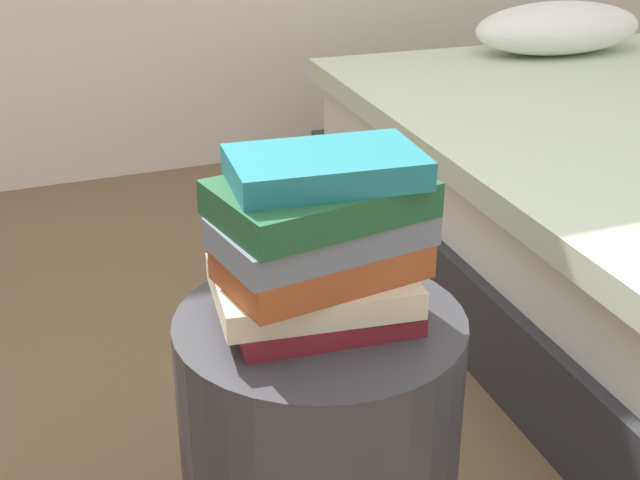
# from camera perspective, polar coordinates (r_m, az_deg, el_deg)

# --- Properties ---
(side_table) EXTENTS (0.41, 0.41, 0.47)m
(side_table) POSITION_cam_1_polar(r_m,az_deg,el_deg) (1.37, 0.00, -13.77)
(side_table) COLOR #333338
(side_table) RESTS_ON ground_plane
(book_maroon) EXTENTS (0.26, 0.17, 0.03)m
(book_maroon) POSITION_cam_1_polar(r_m,az_deg,el_deg) (1.22, 0.19, -4.78)
(book_maroon) COLOR maroon
(book_maroon) RESTS_ON side_table
(book_cream) EXTENTS (0.29, 0.23, 0.04)m
(book_cream) POSITION_cam_1_polar(r_m,az_deg,el_deg) (1.22, -0.51, -2.94)
(book_cream) COLOR beige
(book_cream) RESTS_ON book_maroon
(book_rust) EXTENTS (0.29, 0.19, 0.05)m
(book_rust) POSITION_cam_1_polar(r_m,az_deg,el_deg) (1.18, 0.13, -1.41)
(book_rust) COLOR #994723
(book_rust) RESTS_ON book_cream
(book_slate) EXTENTS (0.30, 0.19, 0.04)m
(book_slate) POSITION_cam_1_polar(r_m,az_deg,el_deg) (1.16, -0.07, 0.52)
(book_slate) COLOR slate
(book_slate) RESTS_ON book_rust
(book_forest) EXTENTS (0.30, 0.22, 0.05)m
(book_forest) POSITION_cam_1_polar(r_m,az_deg,el_deg) (1.15, 0.06, 2.66)
(book_forest) COLOR #1E512D
(book_forest) RESTS_ON book_slate
(book_teal) EXTENTS (0.26, 0.18, 0.04)m
(book_teal) POSITION_cam_1_polar(r_m,az_deg,el_deg) (1.14, 0.36, 4.74)
(book_teal) COLOR #1E727F
(book_teal) RESTS_ON book_forest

